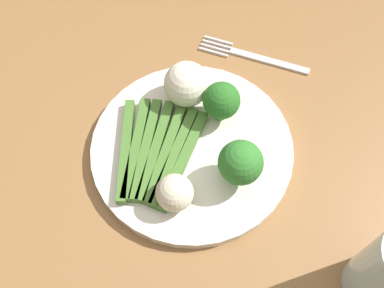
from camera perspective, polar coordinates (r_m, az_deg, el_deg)
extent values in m
cube|color=gray|center=(1.31, -1.19, -15.32)|extent=(6.00, 6.00, 0.02)
cube|color=olive|center=(0.62, -2.41, 0.78)|extent=(1.23, 0.87, 0.04)
cylinder|color=olive|center=(1.29, 19.94, 11.64)|extent=(0.07, 0.07, 0.70)
cylinder|color=olive|center=(1.33, -14.35, 15.63)|extent=(0.07, 0.07, 0.70)
cylinder|color=brown|center=(1.15, 22.29, -12.64)|extent=(0.04, 0.04, 0.45)
cylinder|color=silver|center=(0.58, 0.00, -0.60)|extent=(0.26, 0.26, 0.01)
cube|color=#47752D|center=(0.56, -1.09, -1.97)|extent=(0.14, 0.04, 0.01)
cube|color=#47752D|center=(0.56, -2.26, -1.51)|extent=(0.14, 0.04, 0.01)
cube|color=#47752D|center=(0.57, -3.42, -1.06)|extent=(0.14, 0.03, 0.01)
cube|color=#47752D|center=(0.57, -4.63, -0.74)|extent=(0.14, 0.02, 0.01)
cube|color=#47752D|center=(0.57, -5.86, -0.55)|extent=(0.14, 0.01, 0.01)
cube|color=#47752D|center=(0.57, -7.11, -0.46)|extent=(0.14, 0.02, 0.01)
cube|color=#47752D|center=(0.57, -8.40, -0.70)|extent=(0.14, 0.03, 0.01)
cylinder|color=#568E33|center=(0.59, 3.62, 4.08)|extent=(0.02, 0.02, 0.02)
sphere|color=#286B23|center=(0.57, 3.77, 5.54)|extent=(0.05, 0.05, 0.05)
cylinder|color=#609E3D|center=(0.55, 5.90, -3.75)|extent=(0.02, 0.02, 0.02)
sphere|color=#337A2D|center=(0.52, 6.19, -2.36)|extent=(0.05, 0.05, 0.05)
sphere|color=beige|center=(0.52, -2.23, -6.21)|extent=(0.05, 0.05, 0.05)
sphere|color=white|center=(0.59, -0.69, 7.61)|extent=(0.06, 0.06, 0.06)
cube|color=silver|center=(0.68, 9.77, 10.35)|extent=(0.03, 0.12, 0.00)
cube|color=silver|center=(0.70, 3.38, 12.97)|extent=(0.01, 0.04, 0.00)
cube|color=silver|center=(0.69, 3.17, 12.51)|extent=(0.01, 0.04, 0.00)
cube|color=silver|center=(0.69, 2.96, 12.04)|extent=(0.01, 0.04, 0.00)
cube|color=silver|center=(0.68, 2.74, 11.57)|extent=(0.01, 0.04, 0.00)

